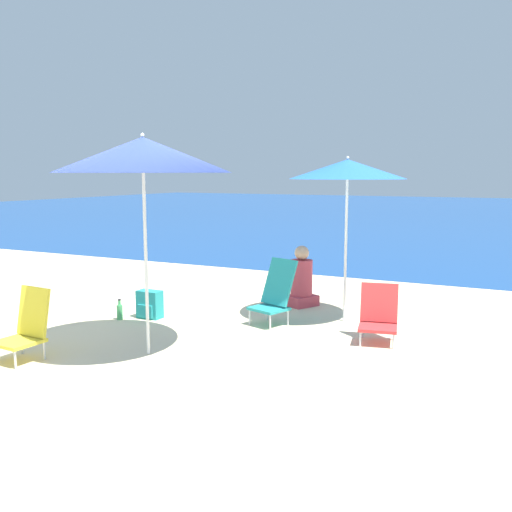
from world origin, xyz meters
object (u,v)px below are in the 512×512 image
at_px(backpack_teal, 150,305).
at_px(person_seated_near, 301,281).
at_px(beach_chair_red, 379,315).
at_px(beach_umbrella_navy, 143,155).
at_px(beach_chair_teal, 275,293).
at_px(beach_umbrella_blue, 347,169).
at_px(water_bottle, 120,311).
at_px(beach_chair_yellow, 27,326).

bearing_deg(backpack_teal, person_seated_near, 45.39).
relative_size(beach_chair_red, backpack_teal, 1.75).
relative_size(beach_chair_red, person_seated_near, 0.74).
relative_size(beach_umbrella_navy, beach_chair_teal, 2.81).
bearing_deg(beach_chair_teal, person_seated_near, 112.43).
relative_size(beach_umbrella_blue, water_bottle, 7.73).
bearing_deg(beach_chair_red, person_seated_near, 127.44).
distance_m(beach_umbrella_blue, beach_chair_teal, 1.89).
height_order(person_seated_near, water_bottle, person_seated_near).
bearing_deg(beach_umbrella_navy, backpack_teal, 126.19).
xyz_separation_m(beach_chair_red, water_bottle, (-3.45, -0.59, -0.21)).
relative_size(beach_umbrella_navy, water_bottle, 8.43).
bearing_deg(water_bottle, beach_chair_teal, 20.51).
bearing_deg(beach_chair_teal, beach_chair_red, 12.11).
relative_size(beach_chair_teal, person_seated_near, 0.94).
distance_m(beach_chair_teal, person_seated_near, 1.14).
height_order(beach_chair_red, water_bottle, beach_chair_red).
distance_m(beach_chair_red, person_seated_near, 2.00).
distance_m(person_seated_near, backpack_teal, 2.31).
relative_size(beach_chair_teal, water_bottle, 3.00).
relative_size(beach_chair_yellow, water_bottle, 2.68).
bearing_deg(beach_chair_yellow, beach_chair_red, 40.00).
bearing_deg(beach_umbrella_blue, beach_chair_red, -47.73).
xyz_separation_m(backpack_teal, water_bottle, (-0.32, -0.25, -0.08)).
height_order(beach_chair_teal, water_bottle, beach_chair_teal).
bearing_deg(backpack_teal, water_bottle, -141.96).
bearing_deg(beach_umbrella_navy, beach_chair_yellow, -146.41).
distance_m(beach_chair_teal, water_bottle, 2.17).
bearing_deg(beach_chair_yellow, beach_umbrella_blue, 53.76).
xyz_separation_m(beach_chair_teal, water_bottle, (-2.01, -0.75, -0.31)).
xyz_separation_m(beach_umbrella_blue, person_seated_near, (-0.87, 0.59, -1.67)).
distance_m(beach_chair_teal, backpack_teal, 1.78).
bearing_deg(beach_chair_red, backpack_teal, 174.26).
distance_m(beach_umbrella_navy, water_bottle, 2.65).
height_order(beach_umbrella_blue, beach_chair_red, beach_umbrella_blue).
xyz_separation_m(beach_chair_yellow, person_seated_near, (1.74, 3.65, 0.01)).
distance_m(beach_umbrella_navy, backpack_teal, 2.57).
xyz_separation_m(person_seated_near, water_bottle, (-1.93, -1.89, -0.27)).
distance_m(beach_umbrella_blue, backpack_teal, 3.27).
bearing_deg(beach_umbrella_blue, beach_umbrella_navy, -123.15).
xyz_separation_m(beach_umbrella_navy, backpack_teal, (-0.95, 1.30, -2.00)).
bearing_deg(person_seated_near, beach_umbrella_blue, -6.24).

